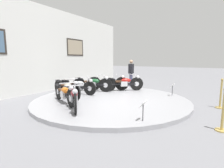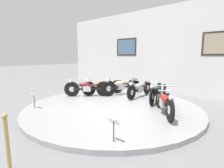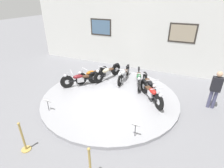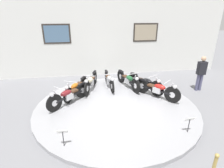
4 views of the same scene
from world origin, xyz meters
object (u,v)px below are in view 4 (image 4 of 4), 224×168
object	(u,v)px
motorcycle_orange	(76,88)
motorcycle_cream	(91,82)
info_placard_front_centre	(190,121)
motorcycle_silver	(109,80)
motorcycle_green	(128,80)
visitor_standing	(201,72)
motorcycle_black	(145,83)
motorcycle_maroon	(68,95)
motorcycle_red	(157,89)
info_placard_front_left	(63,134)

from	to	relation	value
motorcycle_orange	motorcycle_cream	world-z (taller)	motorcycle_cream
motorcycle_orange	info_placard_front_centre	distance (m)	4.38
motorcycle_orange	motorcycle_silver	xyz separation A→B (m)	(1.48, 0.69, -0.00)
motorcycle_green	visitor_standing	distance (m)	3.27
motorcycle_cream	motorcycle_green	distance (m)	1.70
motorcycle_cream	visitor_standing	distance (m)	4.95
motorcycle_black	motorcycle_orange	bearing A→B (deg)	-179.93
motorcycle_orange	info_placard_front_centre	world-z (taller)	motorcycle_orange
motorcycle_maroon	info_placard_front_centre	size ratio (longest dim) A/B	2.83
motorcycle_black	info_placard_front_centre	size ratio (longest dim) A/B	3.51
motorcycle_silver	visitor_standing	xyz separation A→B (m)	(4.05, -0.72, 0.40)
motorcycle_orange	motorcycle_red	xyz separation A→B (m)	(3.22, -0.70, 0.02)
motorcycle_maroon	info_placard_front_left	bearing A→B (deg)	-89.80
motorcycle_black	info_placard_front_left	xyz separation A→B (m)	(-3.21, -2.98, -0.03)
motorcycle_maroon	motorcycle_black	bearing A→B (deg)	12.26
info_placard_front_centre	motorcycle_green	bearing A→B (deg)	104.20
info_placard_front_left	info_placard_front_centre	world-z (taller)	same
motorcycle_cream	info_placard_front_left	size ratio (longest dim) A/B	3.81
motorcycle_black	visitor_standing	size ratio (longest dim) A/B	1.12
motorcycle_orange	motorcycle_green	xyz separation A→B (m)	(2.33, 0.51, 0.02)
motorcycle_orange	visitor_standing	size ratio (longest dim) A/B	1.11
motorcycle_cream	motorcycle_red	size ratio (longest dim) A/B	1.23
motorcycle_cream	motorcycle_green	size ratio (longest dim) A/B	1.01
motorcycle_red	info_placard_front_left	distance (m)	4.15
visitor_standing	motorcycle_red	bearing A→B (deg)	-163.71
motorcycle_silver	info_placard_front_left	distance (m)	4.06
motorcycle_maroon	motorcycle_black	size ratio (longest dim) A/B	0.81
motorcycle_orange	motorcycle_green	size ratio (longest dim) A/B	0.92
motorcycle_black	visitor_standing	bearing A→B (deg)	-0.55
motorcycle_cream	info_placard_front_centre	size ratio (longest dim) A/B	3.81
motorcycle_orange	visitor_standing	world-z (taller)	visitor_standing
motorcycle_green	motorcycle_black	world-z (taller)	motorcycle_black
motorcycle_orange	info_placard_front_centre	size ratio (longest dim) A/B	3.48
motorcycle_orange	motorcycle_red	size ratio (longest dim) A/B	1.12
motorcycle_maroon	motorcycle_silver	size ratio (longest dim) A/B	0.74
motorcycle_black	visitor_standing	world-z (taller)	visitor_standing
motorcycle_silver	info_placard_front_left	bearing A→B (deg)	-115.31
motorcycle_maroon	motorcycle_cream	size ratio (longest dim) A/B	0.74
motorcycle_green	motorcycle_red	xyz separation A→B (m)	(0.89, -1.21, 0.00)
motorcycle_silver	motorcycle_black	xyz separation A→B (m)	(1.48, -0.69, 0.03)
motorcycle_cream	info_placard_front_left	xyz separation A→B (m)	(-0.88, -3.49, -0.03)
motorcycle_green	motorcycle_black	size ratio (longest dim) A/B	1.08
motorcycle_green	visitor_standing	xyz separation A→B (m)	(3.21, -0.53, 0.38)
motorcycle_orange	motorcycle_maroon	bearing A→B (deg)	-110.37
motorcycle_silver	motorcycle_orange	bearing A→B (deg)	-154.94
motorcycle_maroon	info_placard_front_left	world-z (taller)	motorcycle_maroon
motorcycle_green	info_placard_front_left	xyz separation A→B (m)	(-2.58, -3.49, -0.02)
motorcycle_red	info_placard_front_centre	bearing A→B (deg)	-90.11
motorcycle_cream	motorcycle_orange	bearing A→B (deg)	-140.85
motorcycle_green	motorcycle_red	size ratio (longest dim) A/B	1.22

